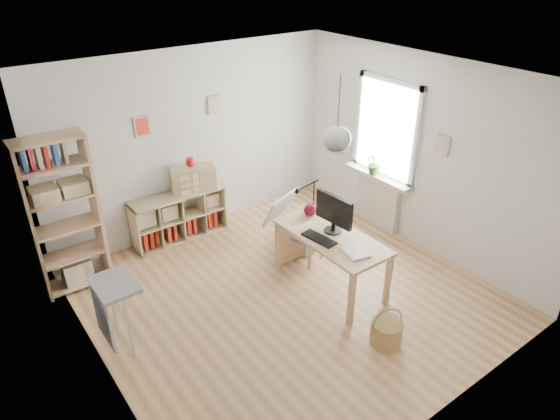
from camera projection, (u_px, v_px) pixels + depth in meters
ground at (288, 295)px, 6.26m from camera, size 4.50×4.50×0.00m
room_shell at (337, 138)px, 5.49m from camera, size 4.50×4.50×4.50m
window_unit at (387, 129)px, 7.11m from camera, size 0.07×1.16×1.46m
radiator at (378, 201)px, 7.64m from camera, size 0.10×0.80×0.80m
windowsill at (378, 176)px, 7.41m from camera, size 0.22×1.20×0.06m
desk at (331, 242)px, 6.13m from camera, size 0.70×1.50×0.75m
cube_shelf at (177, 220)px, 7.34m from camera, size 1.40×0.38×0.72m
tall_bookshelf at (62, 210)px, 5.95m from camera, size 0.80×0.38×2.00m
side_table at (110, 300)px, 5.12m from camera, size 0.40×0.55×0.85m
chair at (303, 233)px, 6.77m from camera, size 0.46×0.46×0.74m
wicker_basket at (386, 332)px, 5.44m from camera, size 0.34×0.34×0.48m
storage_chest at (300, 228)px, 7.26m from camera, size 0.89×0.94×0.70m
monitor at (334, 212)px, 6.04m from camera, size 0.22×0.56×0.49m
keyboard at (319, 239)px, 5.99m from camera, size 0.22×0.47×0.02m
task_lamp at (305, 194)px, 6.42m from camera, size 0.40×0.15×0.42m
yarn_ball at (310, 210)px, 6.48m from camera, size 0.16×0.16×0.16m
paper_tray at (355, 252)px, 5.72m from camera, size 0.30×0.34×0.03m
drawer_chest at (193, 178)px, 7.18m from camera, size 0.69×0.47×0.36m
red_vase at (190, 162)px, 7.05m from camera, size 0.13×0.13×0.16m
potted_plant at (375, 163)px, 7.34m from camera, size 0.36×0.32×0.35m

